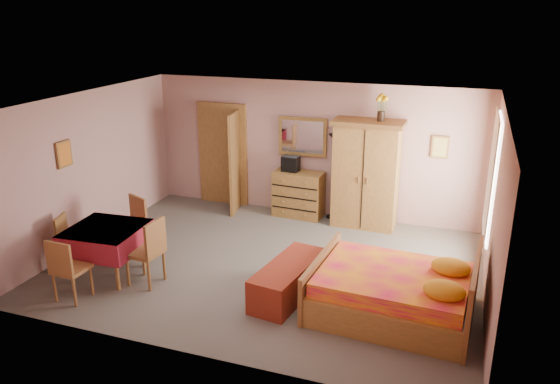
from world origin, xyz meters
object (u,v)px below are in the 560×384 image
at_px(bench, 289,280).
at_px(chair_west, 74,242).
at_px(stereo, 291,164).
at_px(wardrobe, 366,174).
at_px(chair_east, 145,251).
at_px(sunflower_vase, 381,107).
at_px(chair_north, 129,228).
at_px(chair_south, 71,268).
at_px(chest_of_drawers, 299,194).
at_px(floor_lamp, 333,177).
at_px(wall_mirror, 302,137).
at_px(bed, 393,280).
at_px(dining_table, 108,251).

height_order(bench, chair_west, chair_west).
distance_m(stereo, wardrobe, 1.48).
distance_m(bench, chair_east, 2.16).
height_order(wardrobe, sunflower_vase, sunflower_vase).
height_order(bench, chair_north, chair_north).
bearing_deg(chair_north, sunflower_vase, -119.90).
xyz_separation_m(sunflower_vase, chair_south, (-3.53, -4.08, -1.77)).
height_order(sunflower_vase, chair_east, sunflower_vase).
bearing_deg(chest_of_drawers, floor_lamp, 15.05).
relative_size(wall_mirror, chair_north, 0.95).
bearing_deg(bench, wall_mirror, 104.08).
bearing_deg(chest_of_drawers, bench, -71.48).
distance_m(bed, chair_east, 3.59).
xyz_separation_m(chest_of_drawers, dining_table, (-1.99, -3.35, -0.06)).
relative_size(stereo, wardrobe, 0.16).
relative_size(floor_lamp, bed, 0.79).
bearing_deg(floor_lamp, chair_west, -133.61).
bearing_deg(wardrobe, chair_east, -127.21).
bearing_deg(sunflower_vase, chest_of_drawers, 178.61).
relative_size(sunflower_vase, chair_north, 0.49).
relative_size(chest_of_drawers, bench, 0.65).
height_order(bench, chair_east, chair_east).
distance_m(sunflower_vase, bed, 3.53).
distance_m(stereo, bed, 3.92).
height_order(stereo, bed, stereo).
height_order(floor_lamp, dining_table, floor_lamp).
bearing_deg(floor_lamp, chest_of_drawers, -168.46).
height_order(bed, bench, bed).
bearing_deg(bed, floor_lamp, 120.79).
bearing_deg(sunflower_vase, dining_table, -136.62).
bearing_deg(wall_mirror, chest_of_drawers, -91.58).
height_order(stereo, chair_east, stereo).
height_order(chair_south, chair_east, chair_east).
bearing_deg(wall_mirror, chair_south, -116.55).
xyz_separation_m(wardrobe, dining_table, (-3.29, -3.29, -0.61)).
height_order(sunflower_vase, chair_west, sunflower_vase).
xyz_separation_m(dining_table, chair_south, (-0.03, -0.77, 0.08)).
relative_size(stereo, chair_south, 0.34).
height_order(sunflower_vase, bed, sunflower_vase).
bearing_deg(chair_east, sunflower_vase, -36.06).
distance_m(chair_north, chair_west, 0.86).
bearing_deg(dining_table, wall_mirror, 60.81).
distance_m(stereo, sunflower_vase, 2.06).
xyz_separation_m(floor_lamp, chair_west, (-3.27, -3.44, -0.40)).
distance_m(wardrobe, chair_west, 5.14).
bearing_deg(bench, sunflower_vase, 76.82).
height_order(bed, chair_south, bed).
bearing_deg(chair_south, chair_north, 93.75).
bearing_deg(wardrobe, sunflower_vase, 5.80).
xyz_separation_m(bed, dining_table, (-4.25, -0.33, -0.10)).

